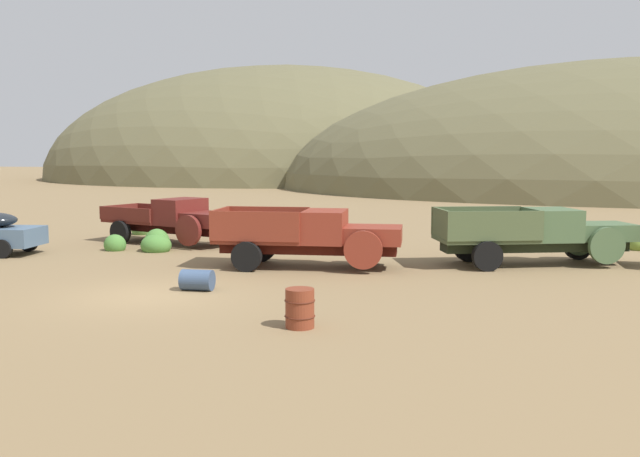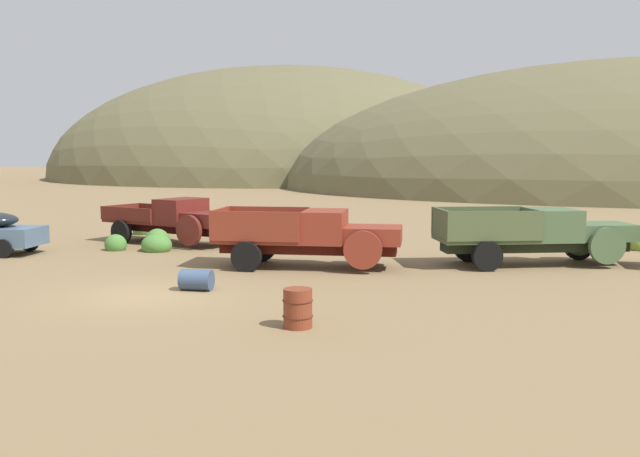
# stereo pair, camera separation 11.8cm
# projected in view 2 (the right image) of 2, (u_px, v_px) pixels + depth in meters

# --- Properties ---
(ground_plane) EXTENTS (300.00, 300.00, 0.00)m
(ground_plane) POSITION_uv_depth(u_px,v_px,m) (148.00, 295.00, 18.05)
(ground_plane) COLOR olive
(hill_distant) EXTENTS (70.26, 65.23, 32.91)m
(hill_distant) POSITION_uv_depth(u_px,v_px,m) (287.00, 178.00, 104.36)
(hill_distant) COLOR brown
(hill_distant) RESTS_ON ground
(hill_far_left) EXTENTS (74.52, 54.16, 26.19)m
(hill_far_left) POSITION_uv_depth(u_px,v_px,m) (639.00, 189.00, 70.70)
(hill_far_left) COLOR brown
(hill_far_left) RESTS_ON ground
(truck_oxblood) EXTENTS (6.33, 3.85, 1.89)m
(truck_oxblood) POSITION_uv_depth(u_px,v_px,m) (180.00, 220.00, 28.04)
(truck_oxblood) COLOR black
(truck_oxblood) RESTS_ON ground
(truck_rust_red) EXTENTS (6.16, 2.65, 1.91)m
(truck_rust_red) POSITION_uv_depth(u_px,v_px,m) (319.00, 237.00, 22.28)
(truck_rust_red) COLOR #42140D
(truck_rust_red) RESTS_ON ground
(truck_weathered_green) EXTENTS (6.79, 3.83, 1.91)m
(truck_weathered_green) POSITION_uv_depth(u_px,v_px,m) (545.00, 234.00, 22.84)
(truck_weathered_green) COLOR #232B1B
(truck_weathered_green) RESTS_ON ground
(oil_drum_tipped) EXTENTS (0.88, 0.59, 0.57)m
(oil_drum_tipped) POSITION_uv_depth(u_px,v_px,m) (196.00, 280.00, 18.68)
(oil_drum_tipped) COLOR #384C6B
(oil_drum_tipped) RESTS_ON ground
(oil_drum_spare) EXTENTS (0.67, 0.67, 0.85)m
(oil_drum_spare) POSITION_uv_depth(u_px,v_px,m) (298.00, 308.00, 14.66)
(oil_drum_spare) COLOR brown
(oil_drum_spare) RESTS_ON ground
(bush_between_trucks) EXTENTS (0.83, 0.63, 0.71)m
(bush_between_trucks) POSITION_uv_depth(u_px,v_px,m) (640.00, 246.00, 26.33)
(bush_between_trucks) COLOR olive
(bush_between_trucks) RESTS_ON ground
(bush_front_left) EXTENTS (0.95, 1.09, 0.98)m
(bush_front_left) POSITION_uv_depth(u_px,v_px,m) (143.00, 229.00, 31.71)
(bush_front_left) COLOR #5B8E42
(bush_front_left) RESTS_ON ground
(bush_lone_scrub) EXTENTS (1.18, 1.22, 1.09)m
(bush_lone_scrub) POSITION_uv_depth(u_px,v_px,m) (157.00, 244.00, 26.26)
(bush_lone_scrub) COLOR #4C8438
(bush_lone_scrub) RESTS_ON ground
(bush_back_edge) EXTENTS (0.86, 0.89, 0.80)m
(bush_back_edge) POSITION_uv_depth(u_px,v_px,m) (116.00, 245.00, 26.44)
(bush_back_edge) COLOR #4C8438
(bush_back_edge) RESTS_ON ground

